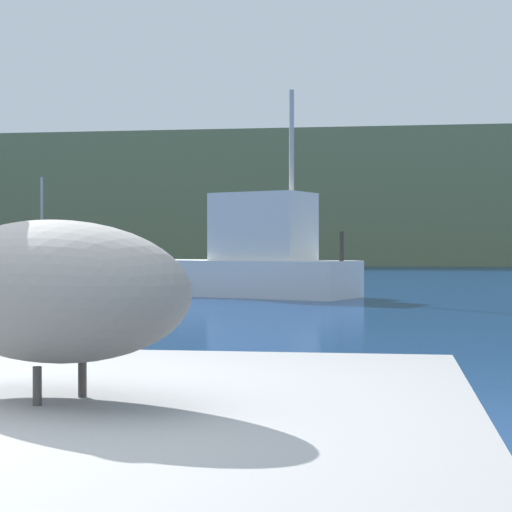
# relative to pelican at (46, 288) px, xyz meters

# --- Properties ---
(hillside_backdrop) EXTENTS (140.00, 14.77, 9.26)m
(hillside_backdrop) POSITION_rel_pelican_xyz_m (-0.49, 65.36, 3.56)
(hillside_backdrop) COLOR #6B7A51
(hillside_backdrop) RESTS_ON ground
(pier_dock) EXTENTS (2.94, 3.11, 0.69)m
(pier_dock) POSITION_rel_pelican_xyz_m (0.01, -0.01, -0.73)
(pier_dock) COLOR #959595
(pier_dock) RESTS_ON ground
(pelican) EXTENTS (1.48, 1.06, 0.90)m
(pelican) POSITION_rel_pelican_xyz_m (0.00, 0.00, 0.00)
(pelican) COLOR gray
(pelican) RESTS_ON pier_dock
(fishing_boat_white) EXTENTS (7.65, 4.61, 5.07)m
(fishing_boat_white) POSITION_rel_pelican_xyz_m (-2.86, 19.95, -0.21)
(fishing_boat_white) COLOR white
(fishing_boat_white) RESTS_ON ground
(fishing_boat_orange) EXTENTS (5.64, 1.95, 4.69)m
(fishing_boat_orange) POSITION_rel_pelican_xyz_m (-14.25, 39.82, -0.16)
(fishing_boat_orange) COLOR orange
(fishing_boat_orange) RESTS_ON ground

